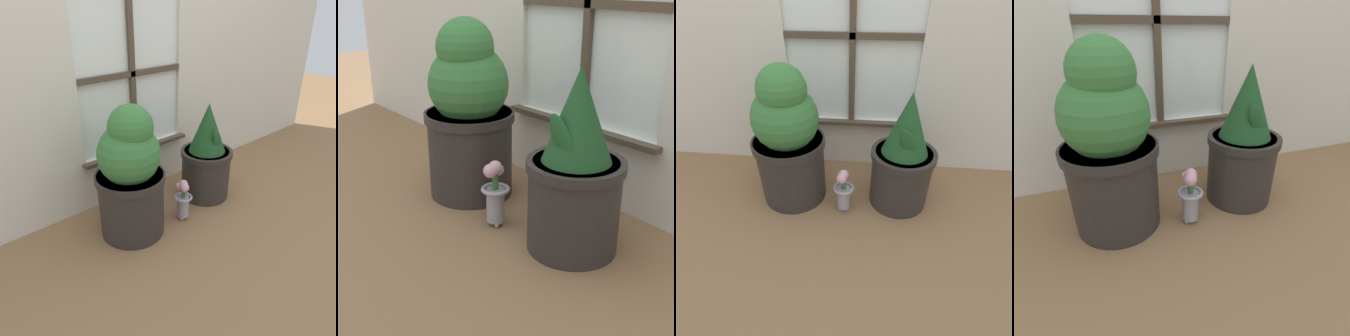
% 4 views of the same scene
% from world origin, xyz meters
% --- Properties ---
extents(ground_plane, '(10.00, 10.00, 0.00)m').
position_xyz_m(ground_plane, '(0.00, 0.00, 0.00)').
color(ground_plane, olive).
extents(wall_with_window, '(4.40, 0.10, 2.50)m').
position_xyz_m(wall_with_window, '(0.00, 0.60, 1.26)').
color(wall_with_window, silver).
rests_on(wall_with_window, ground_plane).
extents(potted_plant_left, '(0.41, 0.41, 0.80)m').
position_xyz_m(potted_plant_left, '(-0.32, 0.19, 0.38)').
color(potted_plant_left, '#2D2826').
rests_on(potted_plant_left, ground_plane).
extents(potted_plant_right, '(0.36, 0.36, 0.68)m').
position_xyz_m(potted_plant_right, '(0.32, 0.20, 0.30)').
color(potted_plant_right, '#2D2826').
rests_on(potted_plant_right, ground_plane).
extents(flower_vase, '(0.12, 0.12, 0.28)m').
position_xyz_m(flower_vase, '(-0.00, 0.09, 0.15)').
color(flower_vase, '#99939E').
rests_on(flower_vase, ground_plane).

